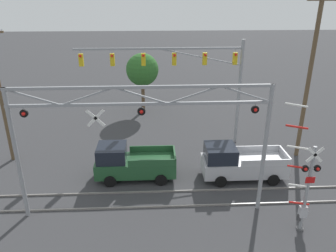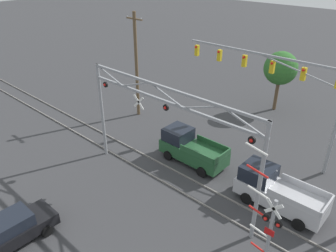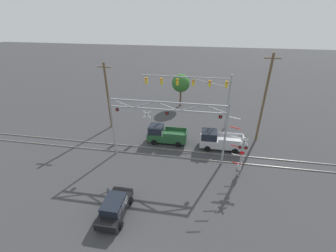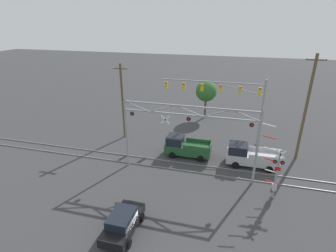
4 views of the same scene
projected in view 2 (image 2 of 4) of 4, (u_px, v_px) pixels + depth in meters
name	position (u px, v px, depth m)	size (l,w,h in m)	color
rail_track_near	(169.00, 185.00, 21.12)	(80.00, 0.08, 0.10)	gray
rail_track_far	(183.00, 175.00, 22.06)	(80.00, 0.08, 0.10)	gray
crossing_gantry	(166.00, 119.00, 18.67)	(12.40, 0.26, 6.89)	gray
crossing_signal_mast	(266.00, 238.00, 14.20)	(2.09, 0.35, 6.60)	gray
traffic_signal_span	(289.00, 83.00, 21.83)	(11.85, 0.39, 7.78)	gray
pickup_truck_lead	(190.00, 148.00, 23.28)	(4.90, 2.23, 2.20)	#23512D
pickup_truck_following	(276.00, 191.00, 19.11)	(5.14, 2.23, 2.20)	#B7B7BC
sedan_waiting	(13.00, 229.00, 16.74)	(2.06, 4.17, 1.62)	black
utility_pole_left	(136.00, 65.00, 28.34)	(1.80, 0.28, 9.19)	brown
background_tree_beyond_span	(281.00, 68.00, 29.64)	(3.03, 3.03, 5.60)	brown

